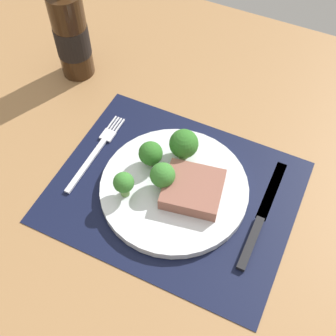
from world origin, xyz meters
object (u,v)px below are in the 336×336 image
object	(u,v)px
wine_bottle	(71,34)
steak	(194,187)
plate	(174,188)
fork	(96,152)
knife	(259,221)

from	to	relation	value
wine_bottle	steak	bearing A→B (deg)	-28.14
plate	fork	distance (cm)	16.80
fork	plate	bearing A→B (deg)	-3.73
plate	steak	distance (cm)	4.04
plate	steak	bearing A→B (deg)	6.69
steak	knife	distance (cm)	12.30
steak	fork	xyz separation A→B (cm)	(-20.16, 1.02, -2.64)
knife	wine_bottle	size ratio (longest dim) A/B	0.84
wine_bottle	fork	bearing A→B (deg)	-49.89
plate	knife	xyz separation A→B (cm)	(15.45, 0.53, -0.50)
plate	fork	bearing A→B (deg)	175.14
steak	fork	size ratio (longest dim) A/B	0.51
knife	plate	bearing A→B (deg)	-176.79
plate	knife	world-z (taller)	plate
knife	fork	bearing A→B (deg)	179.65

